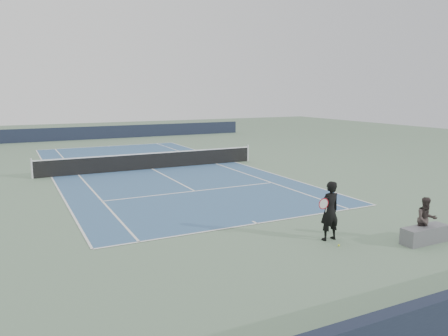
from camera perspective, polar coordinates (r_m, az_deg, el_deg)
name	(u,v)px	position (r m, az deg, el deg)	size (l,w,h in m)	color
ground	(152,169)	(25.71, -9.38, -0.14)	(80.00, 80.00, 0.00)	slate
court_surface	(152,169)	(25.70, -9.38, -0.12)	(10.97, 23.77, 0.01)	#385C85
tennis_net	(152,160)	(25.62, -9.41, 0.97)	(12.90, 0.10, 1.07)	silver
windscreen_far	(95,133)	(42.91, -16.56, 4.43)	(30.00, 0.25, 1.20)	black
tennis_player	(330,211)	(13.59, 13.62, -5.45)	(0.80, 0.50, 1.83)	black
tennis_ball	(339,245)	(13.37, 14.77, -9.73)	(0.06, 0.06, 0.06)	yellow
spectator_bench	(425,227)	(14.40, 24.82, -6.95)	(1.63, 1.11, 1.39)	slate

